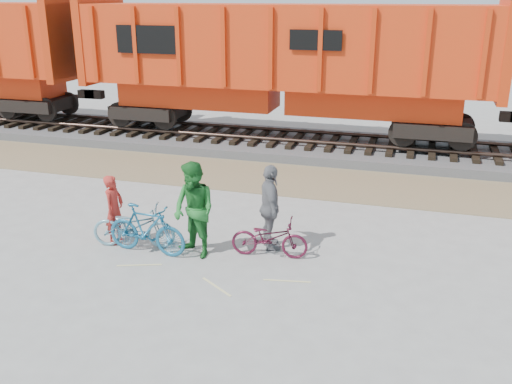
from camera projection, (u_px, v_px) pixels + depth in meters
The scene contains 11 objects.
ground at pixel (201, 255), 11.89m from camera, with size 120.00×120.00×0.00m, color #9E9E99.
gravel_strip at pixel (270, 178), 16.86m from camera, with size 120.00×3.00×0.02m, color #897955.
ballast_bed at pixel (296, 145), 19.98m from camera, with size 120.00×4.00×0.30m, color slate.
track at pixel (297, 136), 19.88m from camera, with size 120.00×2.60×0.24m.
hopper_car_center at pixel (283, 61), 19.19m from camera, with size 14.00×3.13×4.65m.
bicycle_blue at pixel (134, 226), 12.14m from camera, with size 0.62×1.79×0.94m, color #6B9EB1.
bicycle_teal at pixel (146, 229), 11.81m from camera, with size 0.50×1.78×1.07m, color #1A5D83.
bicycle_maroon at pixel (269, 238), 11.70m from camera, with size 0.55×1.59×0.83m, color #51142A.
person_solo at pixel (114, 209), 12.27m from camera, with size 0.56×0.36×1.52m, color #AC2922.
person_man at pixel (194, 210), 11.57m from camera, with size 0.97×0.76×1.99m, color #1E6B28.
person_woman at pixel (270, 208), 11.92m from camera, with size 1.08×0.45×1.85m, color slate.
Camera 1 is at (4.20, -10.01, 5.15)m, focal length 40.00 mm.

